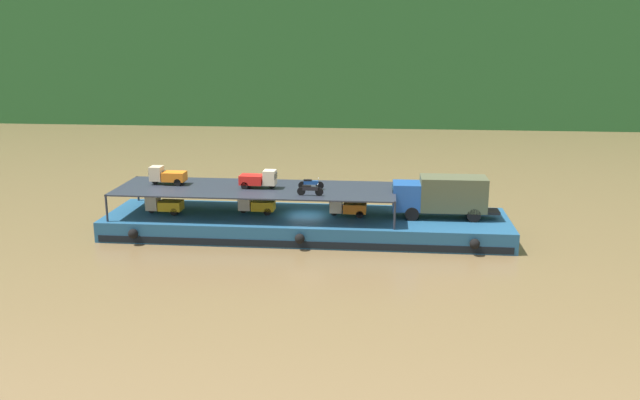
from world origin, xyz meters
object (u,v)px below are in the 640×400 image
Objects in this scene: cargo_barge at (306,225)px; covered_lorry at (442,195)px; motorcycle_upper_centre at (311,184)px; mini_truck_upper_stern at (167,175)px; mini_truck_lower_stern at (164,204)px; mini_truck_lower_aft at (256,204)px; motorcycle_upper_port at (310,190)px; mini_truck_lower_mid at (347,207)px; mini_truck_upper_mid at (259,179)px.

covered_lorry is (10.06, 0.34, 2.45)m from cargo_barge.
mini_truck_upper_stern is at bearing 176.71° from motorcycle_upper_centre.
cargo_barge is 15.82× the size of motorcycle_upper_centre.
covered_lorry is 20.90m from mini_truck_lower_stern.
motorcycle_upper_centre is at bearing -2.21° from mini_truck_lower_aft.
mini_truck_upper_stern is (0.01, 1.16, 2.00)m from mini_truck_lower_stern.
cargo_barge is 3.74m from motorcycle_upper_port.
cargo_barge is at bearing -177.52° from mini_truck_lower_mid.
motorcycle_upper_centre reaches higher than cargo_barge.
mini_truck_lower_stern is at bearing -177.32° from motorcycle_upper_centre.
mini_truck_upper_mid is at bearing 178.47° from cargo_barge.
mini_truck_lower_stern is 0.99× the size of mini_truck_upper_mid.
mini_truck_lower_stern is 13.91m from mini_truck_lower_mid.
mini_truck_lower_aft is 7.25m from mini_truck_upper_stern.
covered_lorry reaches higher than cargo_barge.
cargo_barge is at bearing -2.74° from mini_truck_lower_aft.
cargo_barge is at bearing -1.53° from mini_truck_upper_mid.
covered_lorry is at bearing 2.31° from mini_truck_lower_stern.
motorcycle_upper_port reaches higher than mini_truck_lower_mid.
covered_lorry is 9.84m from motorcycle_upper_port.
mini_truck_lower_stern is 1.00× the size of mini_truck_upper_stern.
cargo_barge is 10.90× the size of mini_truck_lower_mid.
mini_truck_lower_mid is 1.45× the size of motorcycle_upper_centre.
mini_truck_lower_mid reaches higher than cargo_barge.
mini_truck_upper_stern is (-13.88, 0.53, 2.00)m from mini_truck_lower_mid.
motorcycle_upper_port is 1.00× the size of motorcycle_upper_centre.
covered_lorry is 7.04m from mini_truck_lower_mid.
mini_truck_upper_stern is (-6.95, 0.48, 2.00)m from mini_truck_lower_aft.
covered_lorry is 13.94m from mini_truck_lower_aft.
mini_truck_lower_aft is 0.99× the size of mini_truck_lower_mid.
motorcycle_upper_centre is (-2.73, -0.11, 1.74)m from mini_truck_lower_mid.
covered_lorry is at bearing 1.04° from mini_truck_upper_mid.
motorcycle_upper_port is at bearing -7.05° from mini_truck_lower_stern.
covered_lorry reaches higher than mini_truck_lower_mid.
mini_truck_upper_stern reaches higher than mini_truck_lower_mid.
mini_truck_lower_mid is (-6.97, -0.21, -1.00)m from covered_lorry.
mini_truck_lower_aft reaches higher than cargo_barge.
mini_truck_lower_mid is at bearing 0.34° from mini_truck_upper_mid.
mini_truck_upper_stern reaches higher than motorcycle_upper_centre.
mini_truck_lower_mid is 1.00× the size of mini_truck_upper_stern.
motorcycle_upper_port is at bearing -26.09° from mini_truck_upper_mid.
mini_truck_lower_mid is 0.99× the size of mini_truck_upper_mid.
mini_truck_lower_stern is at bearing -90.46° from mini_truck_upper_stern.
covered_lorry is at bearing 13.21° from motorcycle_upper_port.
mini_truck_lower_stern is 1.01× the size of mini_truck_lower_aft.
mini_truck_lower_mid is at bearing 2.61° from mini_truck_lower_stern.
mini_truck_lower_stern is at bearing -177.39° from mini_truck_lower_mid.
mini_truck_lower_mid is at bearing -2.18° from mini_truck_upper_stern.
covered_lorry is at bearing 1.71° from mini_truck_lower_mid.
cargo_barge is 11.35m from mini_truck_upper_stern.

